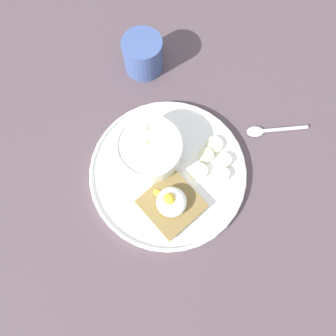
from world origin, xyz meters
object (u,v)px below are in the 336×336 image
banana_slice_inner (214,145)px  banana_slice_left (222,174)px  banana_slice_front (199,171)px  banana_slice_right (224,161)px  spoon (269,130)px  banana_slice_back (206,155)px  oatmeal_bowl (150,150)px  coffee_mug (143,54)px  toast_slice (172,204)px  poached_egg (171,201)px

banana_slice_inner → banana_slice_left: bearing=34.5°
banana_slice_front → banana_slice_inner: bearing=172.2°
banana_slice_right → banana_slice_inner: size_ratio=0.87×
banana_slice_front → spoon: banana_slice_front is taller
banana_slice_front → banana_slice_back: size_ratio=1.39×
banana_slice_front → spoon: (-14.37, 10.27, -1.25)cm
oatmeal_bowl → coffee_mug: (-19.49, -10.24, -0.11)cm
toast_slice → banana_slice_inner: bearing=167.6°
banana_slice_left → oatmeal_bowl: bearing=-83.4°
oatmeal_bowl → toast_slice: size_ratio=0.95×
oatmeal_bowl → banana_slice_right: oatmeal_bowl is taller
poached_egg → banana_slice_back: size_ratio=2.09×
spoon → banana_slice_front: bearing=-35.5°
oatmeal_bowl → toast_slice: (7.62, 7.63, -2.26)cm
banana_slice_back → spoon: bearing=136.7°
banana_slice_right → banana_slice_inner: (-2.50, -2.93, -0.16)cm
toast_slice → banana_slice_back: size_ratio=3.77×
banana_slice_inner → spoon: 12.35cm
banana_slice_back → banana_slice_right: bearing=94.5°
oatmeal_bowl → banana_slice_inner: (-6.95, 10.84, -2.59)cm
poached_egg → spoon: (-22.49, 12.70, -3.44)cm
banana_slice_left → spoon: (-13.20, 5.78, -1.16)cm
poached_egg → banana_slice_right: size_ratio=1.77×
poached_egg → coffee_mug: 32.40cm
oatmeal_bowl → coffee_mug: 22.02cm
banana_slice_back → spoon: (-10.74, 10.13, -1.23)cm
oatmeal_bowl → spoon: bearing=126.4°
toast_slice → banana_slice_left: 11.54cm
banana_slice_front → oatmeal_bowl: bearing=-87.0°
banana_slice_inner → oatmeal_bowl: bearing=-57.3°
banana_slice_left → banana_slice_inner: banana_slice_left is taller
oatmeal_bowl → banana_slice_right: size_ratio=3.03×
poached_egg → banana_slice_front: size_ratio=1.51×
coffee_mug → spoon: (4.61, 30.47, -3.58)cm
banana_slice_inner → spoon: bearing=130.2°
toast_slice → banana_slice_left: (-9.31, 6.82, -0.27)cm
banana_slice_back → coffee_mug: size_ratio=0.41×
toast_slice → spoon: toast_slice is taller
poached_egg → banana_slice_left: (-9.29, 6.92, -2.28)cm
poached_egg → banana_slice_inner: poached_egg is taller
banana_slice_right → spoon: (-10.45, 6.47, -1.27)cm
banana_slice_back → banana_slice_right: size_ratio=0.85×
poached_egg → banana_slice_left: size_ratio=2.01×
coffee_mug → banana_slice_inner: bearing=59.2°
banana_slice_front → banana_slice_inner: size_ratio=1.02×
banana_slice_inner → banana_slice_back: bearing=-14.7°
banana_slice_left → banana_slice_right: bearing=-166.0°
banana_slice_left → banana_slice_back: size_ratio=1.04×
banana_slice_front → spoon: bearing=144.5°
banana_slice_back → spoon: 14.81cm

